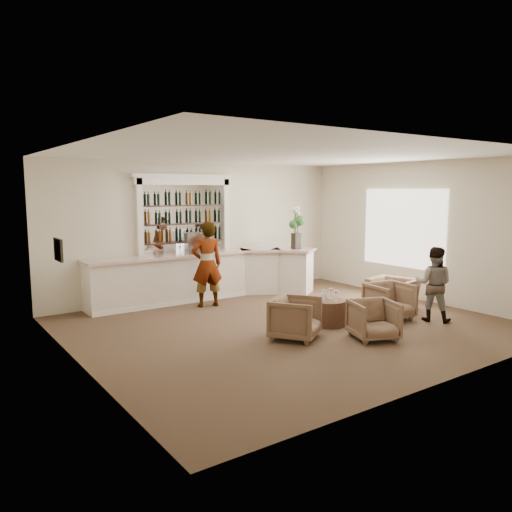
{
  "coord_description": "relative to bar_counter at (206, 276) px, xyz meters",
  "views": [
    {
      "loc": [
        -6.0,
        -7.42,
        2.65
      ],
      "look_at": [
        -0.16,
        0.9,
        1.29
      ],
      "focal_mm": 35.0,
      "sensor_mm": 36.0,
      "label": 1
    }
  ],
  "objects": [
    {
      "name": "ground",
      "position": [
        0.16,
        -3.0,
        -0.57
      ],
      "size": [
        8.0,
        8.0,
        0.0
      ],
      "primitive_type": "plane",
      "color": "brown",
      "rests_on": "ground"
    },
    {
      "name": "room_shell",
      "position": [
        0.33,
        -2.29,
        1.77
      ],
      "size": [
        8.04,
        7.02,
        3.32
      ],
      "color": "beige",
      "rests_on": "ground"
    },
    {
      "name": "bar_counter",
      "position": [
        0.0,
        0.0,
        0.0
      ],
      "size": [
        5.72,
        1.8,
        1.14
      ],
      "color": "white",
      "rests_on": "ground"
    },
    {
      "name": "back_bar_alcove",
      "position": [
        -0.34,
        0.41,
        1.46
      ],
      "size": [
        2.64,
        0.25,
        3.0
      ],
      "color": "white",
      "rests_on": "ground"
    },
    {
      "name": "cocktail_table",
      "position": [
        0.81,
        -3.43,
        -0.32
      ],
      "size": [
        0.65,
        0.65,
        0.5
      ],
      "primitive_type": "cylinder",
      "color": "#513223",
      "rests_on": "ground"
    },
    {
      "name": "sommelier",
      "position": [
        -0.36,
        -0.68,
        0.39
      ],
      "size": [
        0.79,
        0.6,
        1.94
      ],
      "primitive_type": "imported",
      "rotation": [
        0.0,
        0.0,
        2.93
      ],
      "color": "gray",
      "rests_on": "ground"
    },
    {
      "name": "guest",
      "position": [
        2.76,
        -4.39,
        0.18
      ],
      "size": [
        0.87,
        0.92,
        1.51
      ],
      "primitive_type": "imported",
      "rotation": [
        0.0,
        0.0,
        2.11
      ],
      "color": "gray",
      "rests_on": "ground"
    },
    {
      "name": "armchair_left",
      "position": [
        -0.3,
        -3.75,
        -0.2
      ],
      "size": [
        1.12,
        1.13,
        0.75
      ],
      "primitive_type": "imported",
      "rotation": [
        0.0,
        0.0,
        0.61
      ],
      "color": "brown",
      "rests_on": "ground"
    },
    {
      "name": "armchair_center",
      "position": [
        0.82,
        -4.57,
        -0.22
      ],
      "size": [
        0.98,
        0.99,
        0.7
      ],
      "primitive_type": "imported",
      "rotation": [
        0.0,
        0.0,
        -0.37
      ],
      "color": "brown",
      "rests_on": "ground"
    },
    {
      "name": "armchair_right",
      "position": [
        2.15,
        -3.8,
        -0.2
      ],
      "size": [
        0.89,
        0.91,
        0.75
      ],
      "primitive_type": "imported",
      "rotation": [
        0.0,
        0.0,
        -0.12
      ],
      "color": "brown",
      "rests_on": "ground"
    },
    {
      "name": "armchair_far",
      "position": [
        3.06,
        -3.13,
        -0.25
      ],
      "size": [
        1.06,
        1.15,
        0.64
      ],
      "primitive_type": "imported",
      "rotation": [
        0.0,
        0.0,
        -1.35
      ],
      "color": "brown",
      "rests_on": "ground"
    },
    {
      "name": "espresso_machine",
      "position": [
        -0.25,
        -0.05,
        0.81
      ],
      "size": [
        0.66,
        0.6,
        0.49
      ],
      "primitive_type": "cube",
      "rotation": [
        0.0,
        0.0,
        -0.28
      ],
      "color": "silver",
      "rests_on": "bar_counter"
    },
    {
      "name": "flower_vase",
      "position": [
        2.22,
        -0.7,
        1.17
      ],
      "size": [
        0.28,
        0.28,
        1.08
      ],
      "color": "black",
      "rests_on": "bar_counter"
    },
    {
      "name": "wine_glass_bar_left",
      "position": [
        0.25,
        0.01,
        0.67
      ],
      "size": [
        0.07,
        0.07,
        0.21
      ],
      "primitive_type": null,
      "color": "white",
      "rests_on": "bar_counter"
    },
    {
      "name": "wine_glass_bar_right",
      "position": [
        -0.7,
        -0.02,
        0.67
      ],
      "size": [
        0.07,
        0.07,
        0.21
      ],
      "primitive_type": null,
      "color": "white",
      "rests_on": "bar_counter"
    },
    {
      "name": "wine_glass_tbl_a",
      "position": [
        0.69,
        -3.4,
        0.03
      ],
      "size": [
        0.07,
        0.07,
        0.21
      ],
      "primitive_type": null,
      "color": "white",
      "rests_on": "cocktail_table"
    },
    {
      "name": "wine_glass_tbl_b",
      "position": [
        0.91,
        -3.35,
        0.03
      ],
      "size": [
        0.07,
        0.07,
        0.21
      ],
      "primitive_type": null,
      "color": "white",
      "rests_on": "cocktail_table"
    },
    {
      "name": "wine_glass_tbl_c",
      "position": [
        0.85,
        -3.56,
        0.03
      ],
      "size": [
        0.07,
        0.07,
        0.21
      ],
      "primitive_type": null,
      "color": "white",
      "rests_on": "cocktail_table"
    },
    {
      "name": "napkin_holder",
      "position": [
        0.79,
        -3.29,
        -0.01
      ],
      "size": [
        0.08,
        0.08,
        0.12
      ],
      "primitive_type": "cube",
      "color": "silver",
      "rests_on": "cocktail_table"
    }
  ]
}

